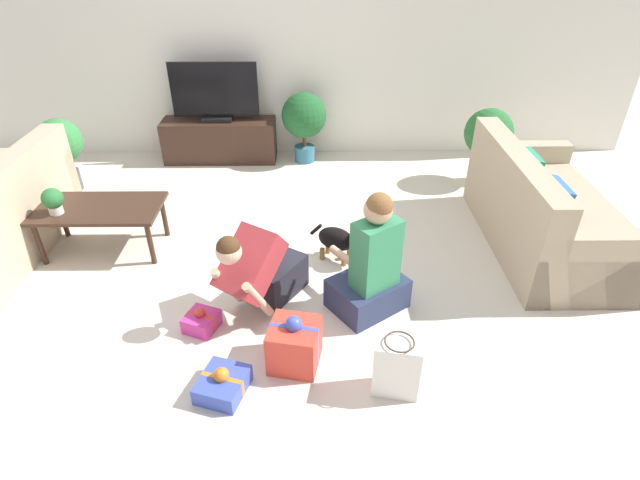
% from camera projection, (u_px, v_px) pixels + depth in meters
% --- Properties ---
extents(ground_plane, '(16.00, 16.00, 0.00)m').
position_uv_depth(ground_plane, '(268.00, 275.00, 4.10)').
color(ground_plane, beige).
extents(wall_back, '(8.40, 0.06, 2.60)m').
position_uv_depth(wall_back, '(280.00, 42.00, 5.61)').
color(wall_back, white).
rests_on(wall_back, ground_plane).
extents(sofa_right, '(0.94, 1.83, 0.86)m').
position_uv_depth(sofa_right, '(543.00, 214.00, 4.33)').
color(sofa_right, tan).
rests_on(sofa_right, ground_plane).
extents(coffee_table, '(1.04, 0.57, 0.42)m').
position_uv_depth(coffee_table, '(100.00, 212.00, 4.23)').
color(coffee_table, '#382319').
rests_on(coffee_table, ground_plane).
extents(tv_console, '(1.32, 0.39, 0.49)m').
position_uv_depth(tv_console, '(220.00, 140.00, 5.95)').
color(tv_console, '#382319').
rests_on(tv_console, ground_plane).
extents(tv, '(0.99, 0.20, 0.66)m').
position_uv_depth(tv, '(215.00, 95.00, 5.66)').
color(tv, black).
rests_on(tv, tv_console).
extents(potted_plant_back_right, '(0.52, 0.52, 0.82)m').
position_uv_depth(potted_plant_back_right, '(304.00, 118.00, 5.77)').
color(potted_plant_back_right, '#336B84').
rests_on(potted_plant_back_right, ground_plane).
extents(potted_plant_corner_left, '(0.46, 0.46, 0.78)m').
position_uv_depth(potted_plant_corner_left, '(60.00, 145.00, 5.13)').
color(potted_plant_corner_left, '#4C4C51').
rests_on(potted_plant_corner_left, ground_plane).
extents(potted_plant_corner_right, '(0.51, 0.51, 0.82)m').
position_uv_depth(potted_plant_corner_right, '(488.00, 136.00, 5.27)').
color(potted_plant_corner_right, beige).
rests_on(potted_plant_corner_right, ground_plane).
extents(person_kneeling, '(0.68, 0.80, 0.76)m').
position_uv_depth(person_kneeling, '(260.00, 270.00, 3.61)').
color(person_kneeling, '#23232D').
rests_on(person_kneeling, ground_plane).
extents(person_sitting, '(0.66, 0.63, 0.98)m').
position_uv_depth(person_sitting, '(371.00, 269.00, 3.56)').
color(person_sitting, '#283351').
rests_on(person_sitting, ground_plane).
extents(dog, '(0.50, 0.33, 0.34)m').
position_uv_depth(dog, '(343.00, 240.00, 4.16)').
color(dog, black).
rests_on(dog, ground_plane).
extents(gift_box_a, '(0.36, 0.36, 0.39)m').
position_uv_depth(gift_box_a, '(294.00, 344.00, 3.20)').
color(gift_box_a, red).
rests_on(gift_box_a, ground_plane).
extents(gift_box_b, '(0.27, 0.28, 0.18)m').
position_uv_depth(gift_box_b, '(202.00, 321.00, 3.53)').
color(gift_box_b, '#CC3389').
rests_on(gift_box_b, ground_plane).
extents(gift_box_c, '(0.35, 0.37, 0.19)m').
position_uv_depth(gift_box_c, '(223.00, 384.00, 3.05)').
color(gift_box_c, '#3D51BC').
rests_on(gift_box_c, ground_plane).
extents(gift_bag_a, '(0.30, 0.21, 0.41)m').
position_uv_depth(gift_bag_a, '(396.00, 367.00, 2.99)').
color(gift_bag_a, white).
rests_on(gift_bag_a, ground_plane).
extents(tabletop_plant, '(0.17, 0.17, 0.22)m').
position_uv_depth(tabletop_plant, '(53.00, 200.00, 4.04)').
color(tabletop_plant, beige).
rests_on(tabletop_plant, coffee_table).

